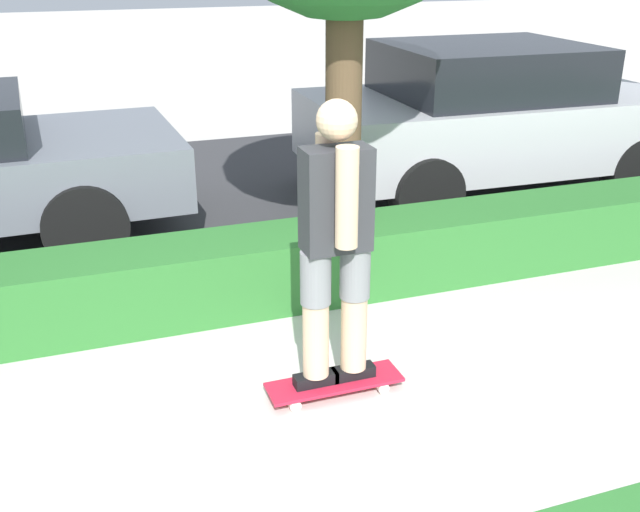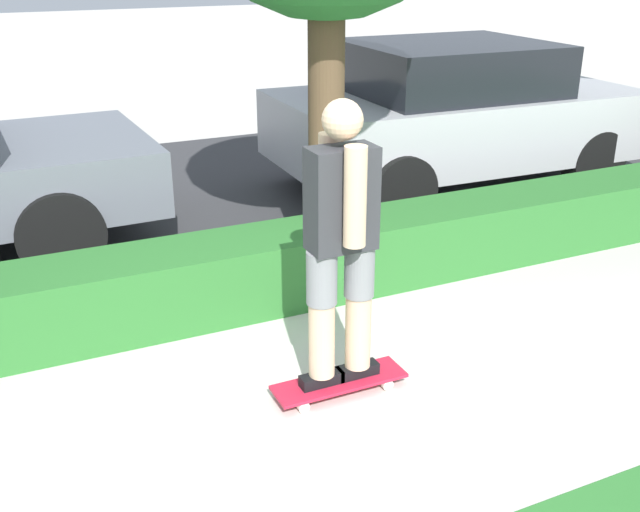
% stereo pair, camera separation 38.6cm
% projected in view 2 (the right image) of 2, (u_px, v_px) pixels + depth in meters
% --- Properties ---
extents(ground_plane, '(60.00, 60.00, 0.00)m').
position_uv_depth(ground_plane, '(368.00, 414.00, 4.25)').
color(ground_plane, beige).
extents(street_asphalt, '(16.93, 5.00, 0.01)m').
position_uv_depth(street_asphalt, '(175.00, 202.00, 7.76)').
color(street_asphalt, '#38383A').
rests_on(street_asphalt, ground_plane).
extents(hedge_row, '(16.93, 0.60, 0.53)m').
position_uv_depth(hedge_row, '(264.00, 270.00, 5.49)').
color(hedge_row, '#2D702D').
rests_on(hedge_row, ground_plane).
extents(skateboard, '(0.81, 0.24, 0.09)m').
position_uv_depth(skateboard, '(339.00, 382.00, 4.43)').
color(skateboard, red).
rests_on(skateboard, ground_plane).
extents(skater_person, '(0.49, 0.43, 1.66)m').
position_uv_depth(skater_person, '(341.00, 241.00, 4.09)').
color(skater_person, black).
rests_on(skater_person, skateboard).
extents(parked_car_middle, '(3.88, 2.03, 1.54)m').
position_uv_depth(parked_car_middle, '(453.00, 112.00, 8.00)').
color(parked_car_middle, '#B7B7BC').
rests_on(parked_car_middle, ground_plane).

